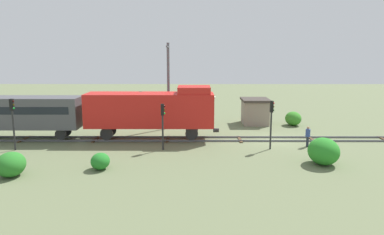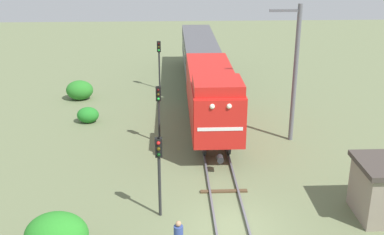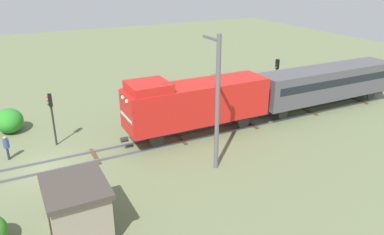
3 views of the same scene
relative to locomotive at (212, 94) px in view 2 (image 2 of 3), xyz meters
name	(u,v)px [view 2 (image 2 of 3)]	position (x,y,z in m)	size (l,w,h in m)	color
ground_plane	(231,227)	(0.00, -10.95, -2.77)	(115.34, 115.34, 0.00)	#66704C
railway_track	(231,226)	(0.00, -10.95, -2.70)	(2.40, 76.89, 0.16)	#595960
locomotive	(212,94)	(0.00, 0.00, 0.00)	(2.90, 11.60, 4.60)	red
passenger_car_leading	(200,52)	(0.00, 13.34, -0.25)	(2.84, 14.00, 3.66)	#4C4C51
traffic_signal_near	(159,162)	(-3.20, -9.80, -0.05)	(0.32, 0.34, 3.91)	#262628
traffic_signal_mid	(159,104)	(-3.40, -1.19, -0.19)	(0.32, 0.34, 3.69)	#262628
traffic_signal_far	(159,56)	(-3.60, 10.55, 0.09)	(0.32, 0.34, 4.11)	#262628
catenary_mast	(294,71)	(4.94, -1.10, 1.78)	(1.94, 0.28, 8.60)	#595960
bush_near	(88,115)	(-8.47, 2.58, -2.22)	(1.52, 1.24, 1.11)	#227A26
bush_mid	(80,90)	(-9.94, 7.82, -2.00)	(2.14, 1.75, 1.55)	#287926
bush_far	(57,235)	(-7.31, -12.63, -1.84)	(2.57, 2.10, 1.87)	#298526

